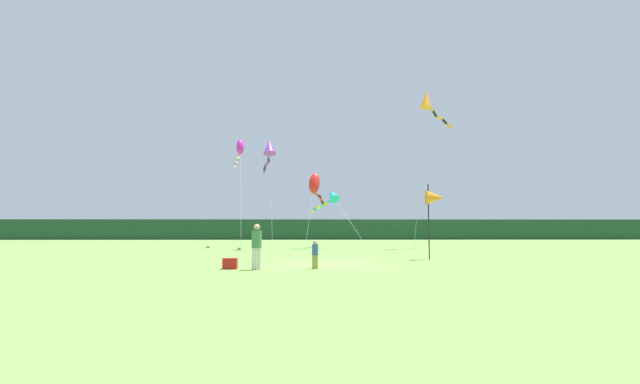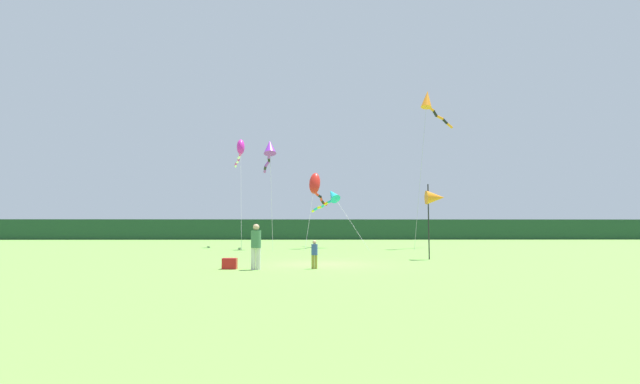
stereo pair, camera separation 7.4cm
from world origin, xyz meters
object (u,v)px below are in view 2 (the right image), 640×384
at_px(person_child, 314,253).
at_px(kite_cyan, 331,197).
at_px(kite_orange, 429,102).
at_px(kite_purple, 269,150).
at_px(cooler_box, 230,264).
at_px(person_adult, 256,244).
at_px(kite_magenta, 240,149).
at_px(kite_red, 315,185).
at_px(banner_flag_pole, 435,198).

relative_size(person_child, kite_cyan, 0.15).
bearing_deg(kite_orange, kite_purple, -176.84).
relative_size(cooler_box, kite_purple, 0.06).
bearing_deg(person_adult, kite_purple, 93.73).
bearing_deg(kite_orange, person_adult, -122.04).
relative_size(person_adult, person_child, 1.56).
height_order(kite_orange, kite_magenta, kite_orange).
xyz_separation_m(person_child, kite_orange, (8.98, 17.40, 10.66)).
relative_size(kite_red, kite_cyan, 0.81).
height_order(person_child, kite_magenta, kite_magenta).
distance_m(person_child, kite_orange, 22.29).
bearing_deg(kite_magenta, cooler_box, -82.05).
height_order(cooler_box, kite_orange, kite_orange).
distance_m(person_child, kite_cyan, 19.84).
bearing_deg(kite_purple, banner_flag_pole, -51.35).
relative_size(person_child, banner_flag_pole, 0.29).
distance_m(cooler_box, kite_magenta, 22.08).
relative_size(kite_cyan, kite_magenta, 0.81).
bearing_deg(person_adult, kite_cyan, 79.67).
height_order(kite_cyan, kite_purple, kite_purple).
bearing_deg(kite_purple, kite_red, 12.85).
relative_size(person_adult, kite_red, 0.28).
height_order(person_adult, cooler_box, person_adult).
bearing_deg(person_child, kite_orange, 62.71).
relative_size(person_child, kite_red, 0.18).
bearing_deg(kite_cyan, person_child, -94.31).
distance_m(kite_orange, kite_magenta, 15.63).
bearing_deg(kite_red, banner_flag_pole, -64.86).
xyz_separation_m(banner_flag_pole, kite_orange, (2.99, 12.25, 8.25)).
bearing_deg(person_child, kite_magenta, 106.44).
bearing_deg(kite_orange, kite_cyan, 164.58).
height_order(cooler_box, kite_magenta, kite_magenta).
bearing_deg(kite_purple, person_child, -78.94).
bearing_deg(person_child, banner_flag_pole, 40.70).
relative_size(person_child, kite_purple, 0.13).
bearing_deg(cooler_box, kite_orange, 55.11).
xyz_separation_m(kite_orange, kite_red, (-8.79, 0.11, -6.45)).
relative_size(cooler_box, kite_magenta, 0.06).
xyz_separation_m(person_adult, cooler_box, (-1.02, 0.37, -0.73)).
xyz_separation_m(kite_orange, kite_magenta, (-15.00, 3.01, -3.19)).
distance_m(person_adult, person_child, 2.21).
height_order(person_child, cooler_box, person_child).
bearing_deg(person_adult, kite_red, 82.56).
bearing_deg(kite_cyan, kite_magenta, 172.86).
xyz_separation_m(kite_cyan, kite_purple, (-4.74, -2.75, 3.32)).
height_order(person_adult, banner_flag_pole, banner_flag_pole).
bearing_deg(kite_magenta, person_child, -73.56).
bearing_deg(kite_cyan, banner_flag_pole, -72.49).
xyz_separation_m(cooler_box, kite_orange, (12.15, 17.42, 11.05)).
height_order(person_child, kite_purple, kite_purple).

